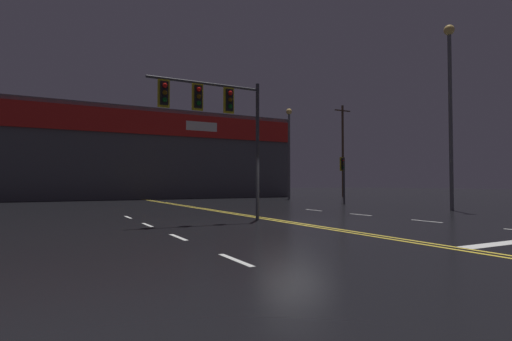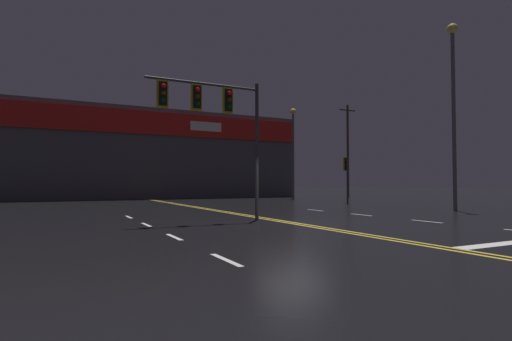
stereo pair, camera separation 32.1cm
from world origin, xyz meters
name	(u,v)px [view 2 (the right image)]	position (x,y,z in m)	size (l,w,h in m)	color
ground_plane	(292,223)	(0.00, 0.00, 0.00)	(200.00, 200.00, 0.00)	black
road_markings	(335,225)	(0.93, -1.25, 0.00)	(14.46, 60.00, 0.01)	gold
traffic_signal_median	(212,109)	(-2.51, 1.67, 4.24)	(4.47, 0.36, 5.42)	#38383D
traffic_signal_corner_northeast	(346,169)	(11.10, 10.32, 2.46)	(0.42, 0.36, 3.36)	#38383D
streetlight_near_left	(293,140)	(12.30, 19.37, 5.52)	(0.56, 0.56, 8.53)	#59595E
streetlight_median_approach	(453,92)	(11.24, 1.71, 6.36)	(0.56, 0.56, 10.05)	#59595E
building_backdrop	(138,156)	(0.00, 29.95, 4.30)	(31.89, 10.23, 8.58)	#4C4C51
utility_pole_row	(134,134)	(-1.51, 23.53, 5.75)	(47.54, 0.26, 11.66)	#4C3828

